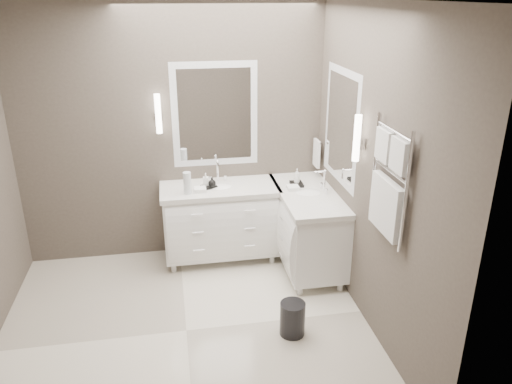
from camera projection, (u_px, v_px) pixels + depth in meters
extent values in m
cube|color=white|center=(186.00, 331.00, 4.36)|extent=(3.20, 3.00, 0.01)
cube|color=#4F463F|center=(173.00, 135.00, 5.22)|extent=(3.20, 0.01, 2.70)
cube|color=#4F463F|center=(187.00, 296.00, 2.47)|extent=(3.20, 0.01, 2.70)
cube|color=#4F463F|center=(374.00, 174.00, 4.11)|extent=(0.01, 3.00, 2.70)
cube|color=white|center=(221.00, 221.00, 5.38)|extent=(1.20, 0.55, 0.70)
cube|color=white|center=(220.00, 189.00, 5.24)|extent=(1.24, 0.59, 0.05)
ellipsoid|color=white|center=(220.00, 190.00, 5.24)|extent=(0.36, 0.28, 0.12)
cylinder|color=white|center=(218.00, 171.00, 5.33)|extent=(0.02, 0.02, 0.22)
cube|color=white|center=(307.00, 228.00, 5.22)|extent=(0.55, 1.20, 0.70)
cube|color=white|center=(308.00, 195.00, 5.08)|extent=(0.59, 1.24, 0.05)
ellipsoid|color=white|center=(308.00, 196.00, 5.09)|extent=(0.36, 0.28, 0.12)
cylinder|color=white|center=(324.00, 181.00, 5.06)|extent=(0.02, 0.02, 0.22)
cube|color=white|center=(215.00, 115.00, 5.20)|extent=(0.90, 0.02, 1.10)
cube|color=white|center=(215.00, 115.00, 5.20)|extent=(0.77, 0.02, 0.96)
cube|color=white|center=(341.00, 126.00, 4.76)|extent=(0.02, 0.90, 1.10)
cube|color=white|center=(341.00, 126.00, 4.76)|extent=(0.02, 0.90, 0.96)
cube|color=white|center=(159.00, 119.00, 5.05)|extent=(0.05, 0.05, 0.10)
cylinder|color=white|center=(158.00, 114.00, 5.03)|extent=(0.06, 0.06, 0.40)
cube|color=white|center=(357.00, 144.00, 4.22)|extent=(0.05, 0.05, 0.10)
cylinder|color=white|center=(357.00, 138.00, 4.20)|extent=(0.06, 0.06, 0.40)
cylinder|color=white|center=(318.00, 141.00, 5.38)|extent=(0.02, 0.22, 0.02)
cube|color=white|center=(317.00, 153.00, 5.43)|extent=(0.03, 0.17, 0.30)
cylinder|color=white|center=(406.00, 194.00, 3.45)|extent=(0.03, 0.03, 0.90)
cylinder|color=white|center=(375.00, 168.00, 3.95)|extent=(0.03, 0.03, 0.90)
cube|color=white|center=(400.00, 156.00, 3.49)|extent=(0.06, 0.22, 0.24)
cube|color=white|center=(385.00, 145.00, 3.73)|extent=(0.06, 0.22, 0.24)
cube|color=white|center=(386.00, 206.00, 3.78)|extent=(0.06, 0.46, 0.42)
cylinder|color=black|center=(292.00, 319.00, 4.26)|extent=(0.24, 0.24, 0.30)
cube|color=black|center=(209.00, 187.00, 5.19)|extent=(0.18, 0.15, 0.02)
cube|color=black|center=(297.00, 184.00, 5.25)|extent=(0.13, 0.17, 0.03)
cylinder|color=silver|center=(187.00, 183.00, 5.00)|extent=(0.10, 0.10, 0.23)
imported|color=white|center=(206.00, 179.00, 5.17)|extent=(0.06, 0.07, 0.13)
imported|color=black|center=(212.00, 182.00, 5.14)|extent=(0.09, 0.09, 0.10)
imported|color=white|center=(297.00, 176.00, 5.22)|extent=(0.08, 0.08, 0.16)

